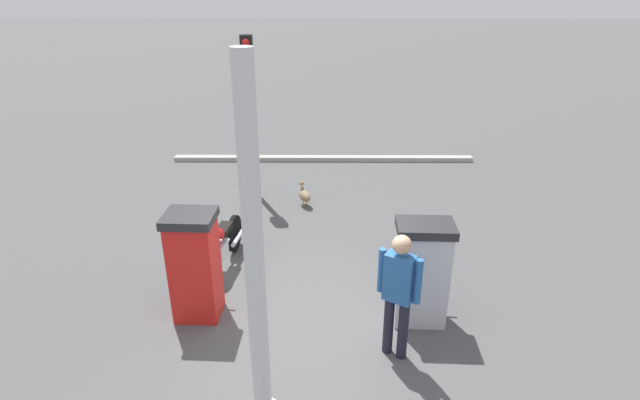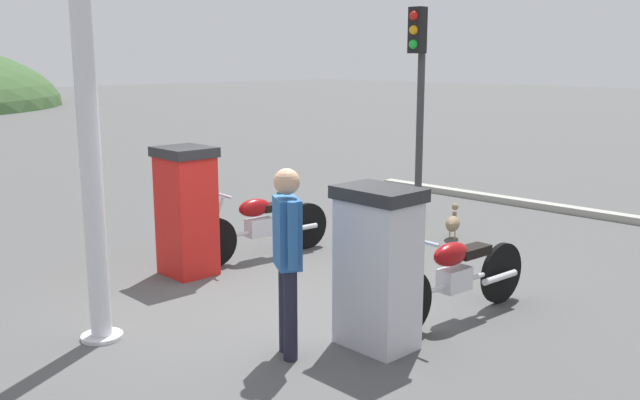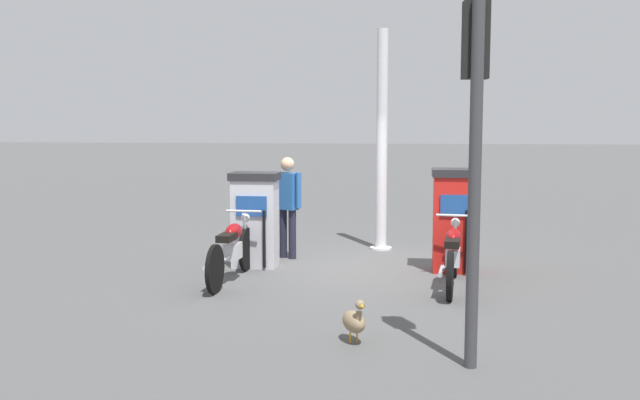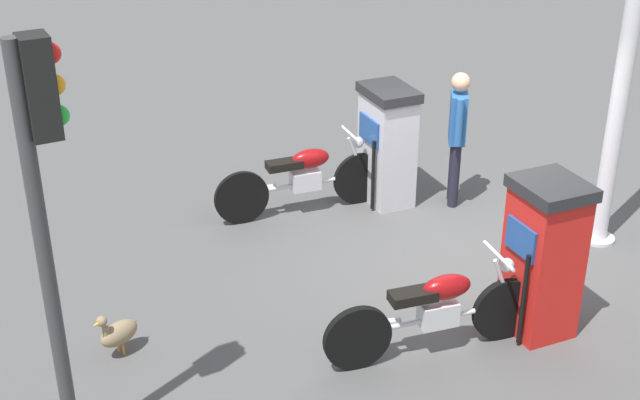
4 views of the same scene
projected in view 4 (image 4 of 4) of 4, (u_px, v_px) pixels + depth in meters
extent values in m
plane|color=#4C4C4C|center=(452.00, 255.00, 10.06)|extent=(120.00, 120.00, 0.00)
cube|color=silver|center=(387.00, 150.00, 11.02)|extent=(0.50, 0.70, 1.41)
cube|color=#1E478C|center=(369.00, 130.00, 10.79)|extent=(0.03, 0.49, 0.32)
cube|color=#262628|center=(389.00, 92.00, 10.68)|extent=(0.55, 0.77, 0.12)
cylinder|color=black|center=(373.00, 175.00, 10.84)|extent=(0.04, 0.04, 0.91)
cube|color=red|center=(542.00, 263.00, 8.43)|extent=(0.55, 0.62, 1.49)
cube|color=#1E478C|center=(521.00, 239.00, 8.18)|extent=(0.03, 0.43, 0.32)
cube|color=#262628|center=(552.00, 188.00, 8.07)|extent=(0.61, 0.68, 0.12)
cylinder|color=black|center=(523.00, 300.00, 8.26)|extent=(0.04, 0.04, 0.97)
cylinder|color=black|center=(359.00, 179.00, 11.11)|extent=(0.68, 0.10, 0.68)
cylinder|color=black|center=(242.00, 198.00, 10.62)|extent=(0.68, 0.10, 0.68)
cube|color=silver|center=(305.00, 180.00, 10.84)|extent=(0.37, 0.22, 0.24)
cylinder|color=silver|center=(302.00, 184.00, 10.84)|extent=(1.16, 0.12, 0.05)
ellipsoid|color=maroon|center=(311.00, 158.00, 10.74)|extent=(0.49, 0.25, 0.24)
cube|color=black|center=(284.00, 165.00, 10.64)|extent=(0.45, 0.23, 0.10)
cylinder|color=silver|center=(356.00, 157.00, 10.97)|extent=(0.26, 0.06, 0.57)
cylinder|color=silver|center=(351.00, 134.00, 10.80)|extent=(0.07, 0.56, 0.04)
sphere|color=silver|center=(358.00, 142.00, 10.88)|extent=(0.15, 0.15, 0.14)
cylinder|color=silver|center=(255.00, 190.00, 10.78)|extent=(0.55, 0.10, 0.07)
cylinder|color=black|center=(504.00, 309.00, 8.46)|extent=(0.66, 0.14, 0.66)
cylinder|color=black|center=(358.00, 338.00, 8.04)|extent=(0.66, 0.14, 0.66)
cube|color=silver|center=(438.00, 314.00, 8.22)|extent=(0.38, 0.24, 0.24)
cylinder|color=silver|center=(433.00, 319.00, 8.23)|extent=(1.13, 0.17, 0.05)
ellipsoid|color=maroon|center=(447.00, 287.00, 8.11)|extent=(0.50, 0.27, 0.24)
cube|color=black|center=(413.00, 296.00, 8.03)|extent=(0.46, 0.25, 0.10)
cylinder|color=silver|center=(503.00, 284.00, 8.32)|extent=(0.26, 0.07, 0.57)
cylinder|color=silver|center=(499.00, 256.00, 8.15)|extent=(0.09, 0.56, 0.04)
sphere|color=silver|center=(507.00, 265.00, 8.23)|extent=(0.15, 0.15, 0.14)
cylinder|color=silver|center=(373.00, 325.00, 8.19)|extent=(0.55, 0.13, 0.07)
cylinder|color=#1E1E2D|center=(454.00, 176.00, 11.00)|extent=(0.18, 0.18, 0.84)
cylinder|color=#1E1E2D|center=(454.00, 169.00, 11.18)|extent=(0.18, 0.18, 0.84)
cube|color=#265999|center=(458.00, 118.00, 10.76)|extent=(0.35, 0.41, 0.63)
cylinder|color=#265999|center=(459.00, 123.00, 10.53)|extent=(0.12, 0.12, 0.60)
cylinder|color=#265999|center=(458.00, 109.00, 10.96)|extent=(0.12, 0.12, 0.60)
sphere|color=tan|center=(461.00, 82.00, 10.56)|extent=(0.32, 0.32, 0.23)
ellipsoid|color=#847051|center=(119.00, 333.00, 8.28)|extent=(0.46, 0.36, 0.23)
cylinder|color=#847051|center=(106.00, 334.00, 8.15)|extent=(0.09, 0.09, 0.16)
sphere|color=#847051|center=(102.00, 321.00, 8.06)|extent=(0.14, 0.14, 0.10)
cone|color=orange|center=(96.00, 325.00, 8.02)|extent=(0.08, 0.07, 0.05)
cone|color=#847051|center=(134.00, 322.00, 8.39)|extent=(0.11, 0.11, 0.08)
cylinder|color=orange|center=(124.00, 350.00, 8.34)|extent=(0.02, 0.02, 0.11)
cylinder|color=orange|center=(118.00, 346.00, 8.38)|extent=(0.02, 0.02, 0.11)
cylinder|color=#38383A|center=(47.00, 269.00, 6.42)|extent=(0.13, 0.13, 3.47)
cube|color=black|center=(39.00, 87.00, 5.87)|extent=(0.21, 0.25, 0.72)
sphere|color=red|center=(50.00, 53.00, 5.81)|extent=(0.16, 0.16, 0.15)
sphere|color=orange|center=(54.00, 85.00, 5.91)|extent=(0.16, 0.16, 0.15)
sphere|color=green|center=(59.00, 115.00, 6.01)|extent=(0.16, 0.16, 0.15)
cylinder|color=silver|center=(623.00, 79.00, 9.50)|extent=(0.20, 0.20, 3.98)
cylinder|color=silver|center=(597.00, 238.00, 10.38)|extent=(0.40, 0.40, 0.04)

